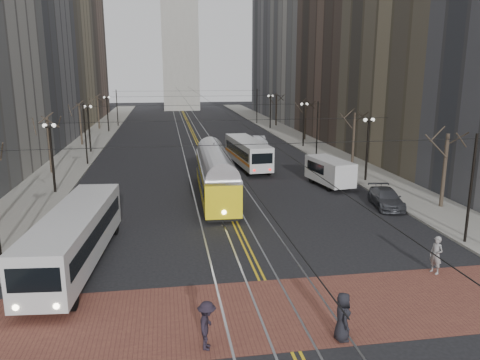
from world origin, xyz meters
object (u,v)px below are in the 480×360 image
object	(u,v)px
streetcar	(216,179)
pedestrian_d	(207,325)
sedan_parked	(386,198)
sedan_grey	(260,149)
pedestrian_a	(343,317)
sedan_silver	(259,141)
rear_bus	(247,154)
cargo_van	(330,173)
transit_bus	(75,239)
pedestrian_b	(436,255)

from	to	relation	value
streetcar	pedestrian_d	size ratio (longest dim) A/B	7.17
sedan_parked	sedan_grey	bearing A→B (deg)	112.17
pedestrian_a	pedestrian_d	distance (m)	5.14
sedan_silver	sedan_parked	bearing A→B (deg)	-82.26
rear_bus	sedan_parked	xyz separation A→B (m)	(7.74, -16.22, -0.76)
cargo_van	pedestrian_a	bearing A→B (deg)	-118.07
sedan_parked	pedestrian_a	xyz separation A→B (m)	(-9.86, -16.50, 0.29)
sedan_grey	pedestrian_a	world-z (taller)	pedestrian_a
sedan_grey	sedan_parked	size ratio (longest dim) A/B	0.95
rear_bus	sedan_grey	world-z (taller)	rear_bus
cargo_van	pedestrian_d	size ratio (longest dim) A/B	2.95
transit_bus	sedan_grey	world-z (taller)	transit_bus
cargo_van	transit_bus	bearing A→B (deg)	-152.33
rear_bus	pedestrian_b	world-z (taller)	rear_bus
sedan_parked	pedestrian_b	xyz separation A→B (m)	(-2.96, -11.50, 0.30)
transit_bus	sedan_silver	size ratio (longest dim) A/B	2.66
rear_bus	pedestrian_d	size ratio (longest dim) A/B	5.89
sedan_grey	pedestrian_d	xyz separation A→B (m)	(-9.97, -39.04, 0.19)
transit_bus	sedan_parked	xyz separation A→B (m)	(21.07, 7.67, -0.81)
pedestrian_a	pedestrian_d	world-z (taller)	pedestrian_a
sedan_silver	pedestrian_b	size ratio (longest dim) A/B	2.31
cargo_van	pedestrian_d	world-z (taller)	cargo_van
sedan_silver	sedan_parked	world-z (taller)	sedan_silver
sedan_grey	cargo_van	bearing A→B (deg)	-86.98
cargo_van	sedan_parked	bearing A→B (deg)	-82.66
transit_bus	sedan_parked	size ratio (longest dim) A/B	2.54
pedestrian_a	pedestrian_d	xyz separation A→B (m)	(-5.13, 0.22, -0.02)
sedan_parked	pedestrian_d	distance (m)	22.13
cargo_van	pedestrian_d	bearing A→B (deg)	-128.84
rear_bus	sedan_parked	world-z (taller)	rear_bus
cargo_van	sedan_grey	bearing A→B (deg)	91.01
rear_bus	sedan_grey	xyz separation A→B (m)	(2.72, 6.55, -0.68)
sedan_parked	pedestrian_a	distance (m)	19.22
streetcar	pedestrian_d	distance (m)	20.85
sedan_silver	pedestrian_d	size ratio (longest dim) A/B	2.39
cargo_van	sedan_parked	distance (m)	7.09
pedestrian_a	pedestrian_b	size ratio (longest dim) A/B	0.99
streetcar	sedan_parked	distance (m)	13.18
sedan_grey	pedestrian_b	world-z (taller)	pedestrian_b
rear_bus	sedan_grey	distance (m)	7.12
pedestrian_b	cargo_van	bearing A→B (deg)	158.91
pedestrian_b	pedestrian_d	distance (m)	12.95
sedan_silver	pedestrian_b	world-z (taller)	pedestrian_b
sedan_silver	pedestrian_d	world-z (taller)	pedestrian_d
pedestrian_b	pedestrian_d	bearing A→B (deg)	-86.61
sedan_silver	pedestrian_a	xyz separation A→B (m)	(-5.96, -45.56, 0.23)
cargo_van	sedan_silver	bearing A→B (deg)	85.22
transit_bus	streetcar	bearing A→B (deg)	59.43
rear_bus	pedestrian_d	xyz separation A→B (m)	(-7.25, -32.50, -0.49)
sedan_silver	sedan_parked	distance (m)	29.32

